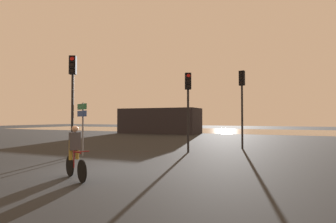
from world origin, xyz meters
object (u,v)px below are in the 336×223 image
(traffic_light_center, at_px, (188,97))
(direction_sign_post, at_px, (82,119))
(traffic_light_near_left, at_px, (73,87))
(cyclist, at_px, (75,152))
(traffic_light_far_right, at_px, (242,95))
(distant_building, at_px, (160,121))

(traffic_light_center, relative_size, direction_sign_post, 1.66)
(traffic_light_near_left, distance_m, cyclist, 5.59)
(traffic_light_center, height_order, cyclist, traffic_light_center)
(direction_sign_post, bearing_deg, traffic_light_far_right, -108.88)
(traffic_light_center, bearing_deg, traffic_light_near_left, 10.27)
(distant_building, bearing_deg, traffic_light_far_right, -48.15)
(distant_building, height_order, direction_sign_post, distant_building)
(traffic_light_near_left, height_order, cyclist, traffic_light_near_left)
(distant_building, xyz_separation_m, traffic_light_center, (9.25, -16.05, 1.47))
(traffic_light_center, height_order, traffic_light_near_left, traffic_light_near_left)
(traffic_light_near_left, bearing_deg, traffic_light_center, -166.43)
(distant_building, distance_m, traffic_light_center, 18.59)
(distant_building, distance_m, cyclist, 24.73)
(traffic_light_far_right, distance_m, cyclist, 11.15)
(traffic_light_far_right, bearing_deg, distant_building, -36.36)
(traffic_light_far_right, height_order, direction_sign_post, traffic_light_far_right)
(distant_building, bearing_deg, traffic_light_near_left, -76.77)
(traffic_light_center, distance_m, cyclist, 7.70)
(distant_building, relative_size, traffic_light_far_right, 2.07)
(traffic_light_far_right, relative_size, traffic_light_near_left, 0.98)
(traffic_light_center, distance_m, traffic_light_near_left, 5.94)
(traffic_light_near_left, bearing_deg, distant_building, -102.26)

